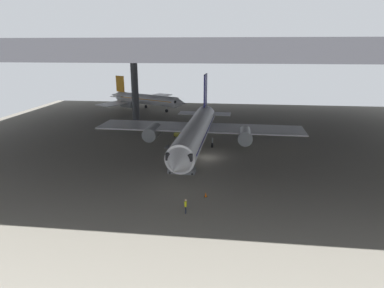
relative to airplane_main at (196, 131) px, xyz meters
The scene contains 9 objects.
ground_plane 5.32m from the airplane_main, 63.22° to the right, with size 110.00×110.00×0.00m, color gray.
hangar_structure 17.27m from the airplane_main, 80.60° to the left, with size 121.00×99.00×18.01m.
airplane_main is the anchor object (origin of this frame).
boarding_stairs 11.31m from the airplane_main, 95.26° to the right, with size 4.40×1.63×4.82m.
crew_worker_near_nose 23.22m from the airplane_main, 86.76° to the right, with size 0.23×0.55×1.72m.
crew_worker_by_stairs 8.89m from the airplane_main, 100.03° to the right, with size 0.51×0.35×1.68m.
airplane_distant 42.54m from the airplane_main, 116.64° to the left, with size 26.53×26.70×9.27m.
traffic_cone_orange 19.15m from the airplane_main, 80.35° to the right, with size 0.36×0.36×0.60m.
baggage_tug 10.71m from the airplane_main, 116.38° to the left, with size 1.91×2.48×0.90m.
Camera 1 is at (4.15, -52.07, 17.56)m, focal length 31.07 mm.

